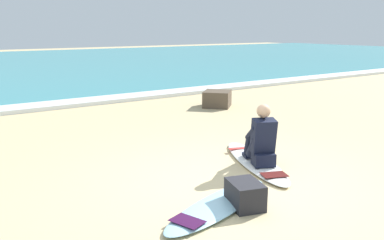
{
  "coord_description": "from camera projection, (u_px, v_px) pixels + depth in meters",
  "views": [
    {
      "loc": [
        -3.58,
        -4.15,
        2.15
      ],
      "look_at": [
        0.42,
        1.68,
        0.55
      ],
      "focal_mm": 38.39,
      "sensor_mm": 36.0,
      "label": 1
    }
  ],
  "objects": [
    {
      "name": "ground_plane",
      "position": [
        235.0,
        183.0,
        5.79
      ],
      "size": [
        80.0,
        80.0,
        0.0
      ],
      "primitive_type": "plane",
      "color": "#CCB584"
    },
    {
      "name": "breaking_foam",
      "position": [
        69.0,
        103.0,
        11.56
      ],
      "size": [
        80.0,
        0.9,
        0.11
      ],
      "primitive_type": "cube",
      "color": "white",
      "rests_on": "ground"
    },
    {
      "name": "surfboard_main",
      "position": [
        255.0,
        161.0,
        6.62
      ],
      "size": [
        1.31,
        2.32,
        0.08
      ],
      "color": "white",
      "rests_on": "ground"
    },
    {
      "name": "surfer_seated",
      "position": [
        261.0,
        141.0,
        6.34
      ],
      "size": [
        0.59,
        0.77,
        0.95
      ],
      "color": "black",
      "rests_on": "surfboard_main"
    },
    {
      "name": "surfboard_spare_near",
      "position": [
        219.0,
        204.0,
        5.01
      ],
      "size": [
        2.08,
        1.13,
        0.08
      ],
      "color": "#9ED1E5",
      "rests_on": "ground"
    },
    {
      "name": "shoreline_rock",
      "position": [
        217.0,
        99.0,
        11.33
      ],
      "size": [
        1.03,
        1.02,
        0.44
      ],
      "primitive_type": "cube",
      "rotation": [
        0.0,
        0.0,
        0.75
      ],
      "color": "brown",
      "rests_on": "ground"
    },
    {
      "name": "beach_bag",
      "position": [
        245.0,
        194.0,
        4.99
      ],
      "size": [
        0.48,
        0.56,
        0.32
      ],
      "primitive_type": "cube",
      "rotation": [
        0.0,
        0.0,
        -0.29
      ],
      "color": "#232328",
      "rests_on": "ground"
    }
  ]
}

